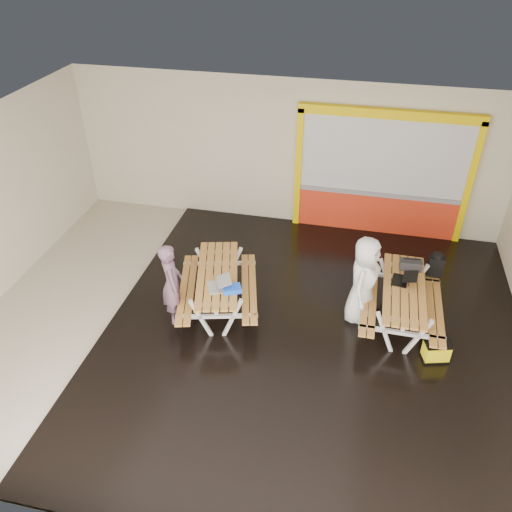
% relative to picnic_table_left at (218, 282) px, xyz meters
% --- Properties ---
extents(room, '(10.02, 8.02, 3.52)m').
position_rel_picnic_table_left_xyz_m(room, '(0.63, -0.41, 1.10)').
color(room, beige).
rests_on(room, ground).
extents(deck, '(7.50, 7.98, 0.05)m').
position_rel_picnic_table_left_xyz_m(deck, '(1.88, -0.41, -0.62)').
color(deck, black).
rests_on(deck, room).
extents(kiosk, '(3.88, 0.16, 3.00)m').
position_rel_picnic_table_left_xyz_m(kiosk, '(2.83, 3.52, 0.80)').
color(kiosk, red).
rests_on(kiosk, room).
extents(picnic_table_left, '(1.91, 2.41, 0.85)m').
position_rel_picnic_table_left_xyz_m(picnic_table_left, '(0.00, 0.00, 0.00)').
color(picnic_table_left, '#B97F35').
rests_on(picnic_table_left, deck).
extents(picnic_table_right, '(1.46, 2.12, 0.85)m').
position_rel_picnic_table_left_xyz_m(picnic_table_right, '(3.39, 0.30, -0.00)').
color(picnic_table_right, '#B97F35').
rests_on(picnic_table_right, deck).
extents(person_left, '(0.60, 0.70, 1.62)m').
position_rel_picnic_table_left_xyz_m(person_left, '(-0.70, -0.52, 0.24)').
color(person_left, '#6C4D62').
rests_on(person_left, deck).
extents(person_right, '(0.74, 0.97, 1.77)m').
position_rel_picnic_table_left_xyz_m(person_right, '(2.66, 0.30, 0.24)').
color(person_right, white).
rests_on(person_right, deck).
extents(laptop_left, '(0.53, 0.51, 0.18)m').
position_rel_picnic_table_left_xyz_m(laptop_left, '(0.14, -0.40, 0.26)').
color(laptop_left, silver).
rests_on(laptop_left, picnic_table_left).
extents(laptop_right, '(0.48, 0.43, 0.18)m').
position_rel_picnic_table_left_xyz_m(laptop_right, '(3.37, 0.49, 0.26)').
color(laptop_right, black).
rests_on(laptop_right, picnic_table_right).
extents(blue_pouch, '(0.38, 0.33, 0.09)m').
position_rel_picnic_table_left_xyz_m(blue_pouch, '(0.40, -0.45, 0.25)').
color(blue_pouch, blue).
rests_on(blue_pouch, picnic_table_left).
extents(toolbox, '(0.41, 0.22, 0.24)m').
position_rel_picnic_table_left_xyz_m(toolbox, '(3.50, 0.93, 0.29)').
color(toolbox, black).
rests_on(toolbox, picnic_table_right).
extents(backpack, '(0.30, 0.19, 0.50)m').
position_rel_picnic_table_left_xyz_m(backpack, '(4.00, 1.28, 0.12)').
color(backpack, black).
rests_on(backpack, picnic_table_right).
extents(dark_case, '(0.45, 0.36, 0.16)m').
position_rel_picnic_table_left_xyz_m(dark_case, '(3.00, 0.22, -0.52)').
color(dark_case, black).
rests_on(dark_case, deck).
extents(fluke_bag, '(0.50, 0.39, 0.38)m').
position_rel_picnic_table_left_xyz_m(fluke_bag, '(4.00, -0.55, -0.41)').
color(fluke_bag, black).
rests_on(fluke_bag, deck).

